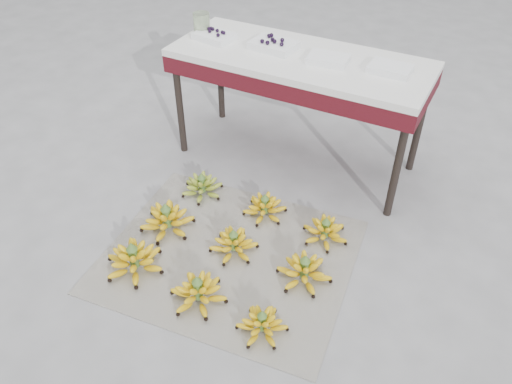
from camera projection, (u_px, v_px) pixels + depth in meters
The scene contains 17 objects.
ground at pixel (219, 240), 2.71m from camera, with size 60.00×60.00×0.00m, color slate.
newspaper_mat at pixel (229, 256), 2.61m from camera, with size 1.25×1.05×0.01m, color beige.
bunch_front_left at pixel (134, 260), 2.50m from camera, with size 0.37×0.37×0.18m.
bunch_front_center at pixel (198, 292), 2.35m from camera, with size 0.34×0.34×0.17m.
bunch_front_right at pixel (262, 324), 2.22m from camera, with size 0.29×0.29×0.14m.
bunch_mid_left at pixel (167, 220), 2.73m from camera, with size 0.39×0.39×0.18m.
bunch_mid_center at pixel (234, 244), 2.60m from camera, with size 0.30×0.30×0.16m.
bunch_mid_right at pixel (304, 271), 2.45m from camera, with size 0.32×0.32×0.17m.
bunch_back_left at pixel (202, 187), 2.98m from camera, with size 0.33×0.33×0.15m.
bunch_back_center at pixel (265, 207), 2.83m from camera, with size 0.33×0.33×0.15m.
bunch_back_right at pixel (325, 231), 2.68m from camera, with size 0.32×0.32×0.15m.
vendor_table at pixel (299, 69), 2.90m from camera, with size 1.50×0.60×0.72m.
tray_far_left at pixel (215, 36), 3.02m from camera, with size 0.26×0.20×0.06m.
tray_left at pixel (274, 45), 2.91m from camera, with size 0.28×0.21×0.07m.
tray_right at pixel (328, 59), 2.77m from camera, with size 0.24×0.18×0.04m.
tray_far_right at pixel (390, 69), 2.67m from camera, with size 0.22×0.16×0.04m.
glass_jar at pixel (202, 23), 3.06m from camera, with size 0.10×0.10×0.13m, color beige.
Camera 1 is at (1.08, -1.62, 1.91)m, focal length 35.00 mm.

